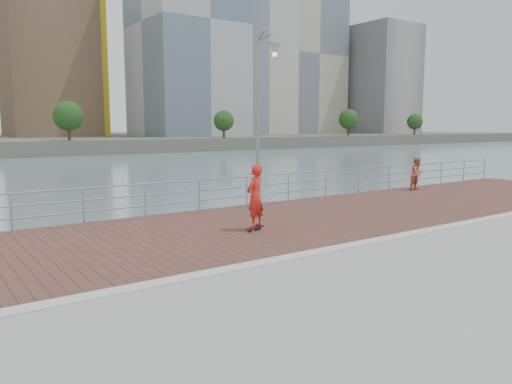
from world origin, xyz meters
TOP-DOWN VIEW (x-y plane):
  - water at (0.00, 0.00)m, footprint 400.00×400.00m
  - brick_lane at (0.00, 3.60)m, footprint 40.00×6.80m
  - curb at (0.00, 0.00)m, footprint 40.00×0.40m
  - guardrail at (0.00, 7.00)m, footprint 39.06×0.06m
  - street_lamp at (3.25, 6.05)m, footprint 0.45×1.30m
  - skateboard at (0.66, 2.99)m, footprint 0.76×0.48m
  - skateboarder at (0.66, 2.99)m, footprint 0.79×0.67m
  - bystander at (12.11, 6.02)m, footprint 0.77×0.61m
  - skyline at (30.52, 104.66)m, footprint 233.00×41.00m
  - shoreline_trees at (14.54, 77.00)m, footprint 169.50×4.87m

SIDE VIEW (x-z plane):
  - water at x=0.00m, z-range -2.00..-2.00m
  - brick_lane at x=0.00m, z-range 0.00..0.02m
  - curb at x=0.00m, z-range 0.00..0.06m
  - skateboard at x=0.66m, z-range 0.04..0.13m
  - guardrail at x=0.00m, z-range 0.13..1.25m
  - bystander at x=12.11m, z-range 0.02..1.55m
  - skateboarder at x=0.66m, z-range 0.10..1.93m
  - shoreline_trees at x=14.54m, z-range 1.06..7.55m
  - street_lamp at x=3.25m, z-range 1.29..7.42m
  - skyline at x=30.52m, z-range -12.38..60.67m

